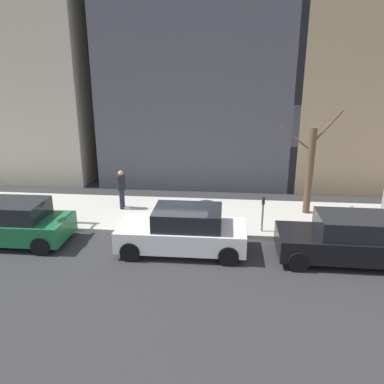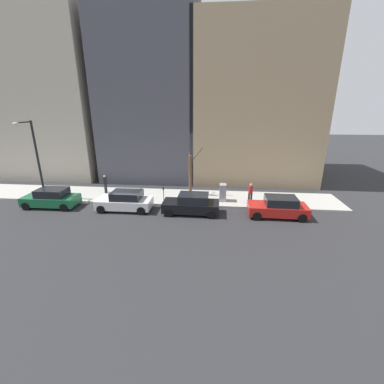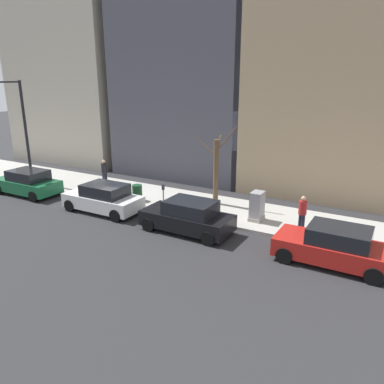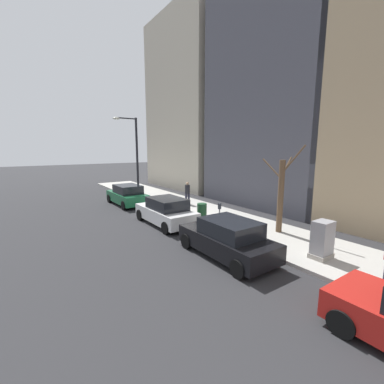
{
  "view_description": "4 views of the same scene",
  "coord_description": "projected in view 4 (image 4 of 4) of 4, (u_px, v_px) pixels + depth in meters",
  "views": [
    {
      "loc": [
        -12.45,
        -1.98,
        5.72
      ],
      "look_at": [
        1.35,
        -0.6,
        1.29
      ],
      "focal_mm": 35.0,
      "sensor_mm": 36.0,
      "label": 1
    },
    {
      "loc": [
        -19.17,
        -7.55,
        7.7
      ],
      "look_at": [
        1.08,
        -5.57,
        0.9
      ],
      "focal_mm": 24.0,
      "sensor_mm": 36.0,
      "label": 2
    },
    {
      "loc": [
        -15.07,
        -13.79,
        6.8
      ],
      "look_at": [
        1.3,
        -4.52,
        1.03
      ],
      "focal_mm": 35.0,
      "sensor_mm": 36.0,
      "label": 3
    },
    {
      "loc": [
        -7.88,
        -12.85,
        4.23
      ],
      "look_at": [
        0.22,
        -1.16,
        1.79
      ],
      "focal_mm": 24.0,
      "sensor_mm": 36.0,
      "label": 4
    }
  ],
  "objects": [
    {
      "name": "utility_box",
      "position": [
        322.0,
        240.0,
        9.55
      ],
      "size": [
        0.83,
        0.61,
        1.43
      ],
      "color": "#A8A399",
      "rests_on": "sidewalk"
    },
    {
      "name": "parking_meter",
      "position": [
        219.0,
        213.0,
        12.98
      ],
      "size": [
        0.14,
        0.1,
        1.35
      ],
      "color": "slate",
      "rests_on": "sidewalk"
    },
    {
      "name": "parked_car_green",
      "position": [
        127.0,
        195.0,
        19.31
      ],
      "size": [
        1.97,
        4.23,
        1.52
      ],
      "rotation": [
        0.0,
        0.0,
        0.01
      ],
      "color": "#196038",
      "rests_on": "ground"
    },
    {
      "name": "sidewalk",
      "position": [
        204.0,
        213.0,
        16.66
      ],
      "size": [
        4.0,
        36.0,
        0.15
      ],
      "primitive_type": "cube",
      "color": "#B2AFA8",
      "rests_on": "ground"
    },
    {
      "name": "parked_car_black",
      "position": [
        227.0,
        239.0,
        10.02
      ],
      "size": [
        1.95,
        4.21,
        1.52
      ],
      "rotation": [
        0.0,
        0.0,
        -0.01
      ],
      "color": "black",
      "rests_on": "ground"
    },
    {
      "name": "parked_car_white",
      "position": [
        166.0,
        212.0,
        14.33
      ],
      "size": [
        1.95,
        4.21,
        1.52
      ],
      "rotation": [
        0.0,
        0.0,
        0.01
      ],
      "color": "white",
      "rests_on": "ground"
    },
    {
      "name": "office_tower_right",
      "position": [
        209.0,
        107.0,
        28.79
      ],
      "size": [
        10.49,
        10.49,
        17.59
      ],
      "primitive_type": "cube",
      "color": "#BCB29E",
      "rests_on": "ground"
    },
    {
      "name": "trash_bin",
      "position": [
        202.0,
        211.0,
        14.98
      ],
      "size": [
        0.56,
        0.56,
        0.9
      ],
      "primitive_type": "cylinder",
      "color": "#14381E",
      "rests_on": "sidewalk"
    },
    {
      "name": "office_block_center",
      "position": [
        297.0,
        54.0,
        19.27
      ],
      "size": [
        9.88,
        9.88,
        22.41
      ],
      "primitive_type": "cube",
      "color": "#4C4C56",
      "rests_on": "ground"
    },
    {
      "name": "ground_plane",
      "position": [
        178.0,
        219.0,
        15.55
      ],
      "size": [
        120.0,
        120.0,
        0.0
      ],
      "primitive_type": "plane",
      "color": "#2B2B2D"
    },
    {
      "name": "bare_tree",
      "position": [
        281.0,
        194.0,
        12.4
      ],
      "size": [
        1.15,
        2.36,
        4.24
      ],
      "color": "brown",
      "rests_on": "sidewalk"
    },
    {
      "name": "pedestrian_midblock",
      "position": [
        187.0,
        192.0,
        18.73
      ],
      "size": [
        0.4,
        0.36,
        1.66
      ],
      "rotation": [
        0.0,
        0.0,
        3.19
      ],
      "color": "#1E1E2D",
      "rests_on": "sidewalk"
    },
    {
      "name": "streetlamp",
      "position": [
        134.0,
        151.0,
        20.91
      ],
      "size": [
        1.97,
        0.32,
        6.5
      ],
      "color": "black",
      "rests_on": "sidewalk"
    }
  ]
}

